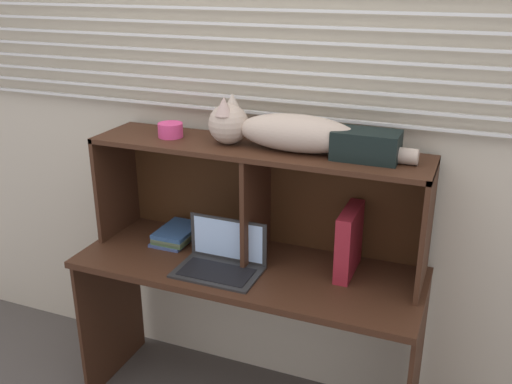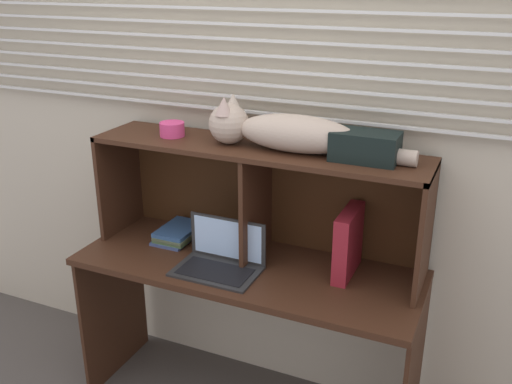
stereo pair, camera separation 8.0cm
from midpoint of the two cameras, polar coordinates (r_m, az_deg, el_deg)
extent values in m
cube|color=beige|center=(2.63, 0.90, 4.97)|extent=(4.40, 0.04, 2.50)
cube|color=silver|center=(2.55, 0.51, 7.79)|extent=(3.51, 0.02, 0.01)
cube|color=silver|center=(2.53, 0.52, 9.16)|extent=(3.51, 0.02, 0.01)
cube|color=silver|center=(2.52, 0.52, 10.55)|extent=(3.51, 0.02, 0.01)
cube|color=silver|center=(2.51, 0.53, 11.96)|extent=(3.51, 0.02, 0.01)
cube|color=silver|center=(2.50, 0.53, 13.37)|extent=(3.51, 0.02, 0.01)
cube|color=silver|center=(2.49, 0.54, 14.80)|extent=(3.51, 0.02, 0.01)
cube|color=silver|center=(2.49, 0.54, 16.23)|extent=(3.51, 0.02, 0.01)
cube|color=silver|center=(2.48, 0.55, 17.67)|extent=(3.51, 0.02, 0.01)
cube|color=#3B2114|center=(2.54, -1.80, -7.55)|extent=(1.52, 0.56, 0.03)
cube|color=#3B2114|center=(3.08, -14.90, -11.15)|extent=(0.02, 0.51, 0.75)
cube|color=#3B2114|center=(2.60, 14.50, -17.90)|extent=(0.02, 0.51, 0.75)
cube|color=#3B2114|center=(2.43, -0.95, 4.27)|extent=(1.47, 0.33, 0.02)
cube|color=#3B2114|center=(2.85, -14.48, 1.02)|extent=(0.02, 0.33, 0.51)
cube|color=#3B2114|center=(2.35, 15.70, -3.54)|extent=(0.02, 0.33, 0.51)
cube|color=#3B2114|center=(2.51, -0.92, -1.30)|extent=(0.02, 0.32, 0.49)
cube|color=#3F2310|center=(2.65, 0.46, 0.16)|extent=(1.47, 0.01, 0.51)
ellipsoid|color=#B5A18E|center=(2.34, 3.10, 5.85)|extent=(0.51, 0.18, 0.15)
sphere|color=#B5A18E|center=(2.45, -3.69, 6.75)|extent=(0.17, 0.17, 0.17)
cone|color=#BA9E91|center=(2.39, -4.19, 8.51)|extent=(0.08, 0.08, 0.08)
cone|color=#B4A492|center=(2.47, -3.30, 8.92)|extent=(0.08, 0.08, 0.08)
cylinder|color=#B5A18E|center=(2.27, 11.45, 3.78)|extent=(0.27, 0.06, 0.06)
cube|color=#272727|center=(2.47, -4.78, -7.94)|extent=(0.36, 0.23, 0.01)
cube|color=#272727|center=(2.51, -3.70, -4.71)|extent=(0.36, 0.01, 0.20)
cube|color=#ADD1F9|center=(2.51, -3.74, -4.75)|extent=(0.32, 0.00, 0.17)
cube|color=black|center=(2.46, -4.91, -7.92)|extent=(0.31, 0.16, 0.00)
cube|color=maroon|center=(2.43, 8.31, -4.88)|extent=(0.06, 0.26, 0.29)
cube|color=#3D4F81|center=(2.78, -8.87, -4.62)|extent=(0.16, 0.23, 0.01)
cube|color=#4A653D|center=(2.77, -8.62, -4.34)|extent=(0.16, 0.23, 0.02)
cube|color=#515F44|center=(2.76, -8.64, -4.12)|extent=(0.16, 0.23, 0.01)
cube|color=#2F5181|center=(2.76, -8.67, -3.77)|extent=(0.16, 0.23, 0.02)
cylinder|color=#D93E7A|center=(2.60, -9.38, 6.09)|extent=(0.11, 0.11, 0.06)
cube|color=black|center=(2.27, 9.90, 4.59)|extent=(0.26, 0.15, 0.12)
camera|label=1|loc=(0.04, -90.92, -0.35)|focal=40.24mm
camera|label=2|loc=(0.04, 89.08, 0.35)|focal=40.24mm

